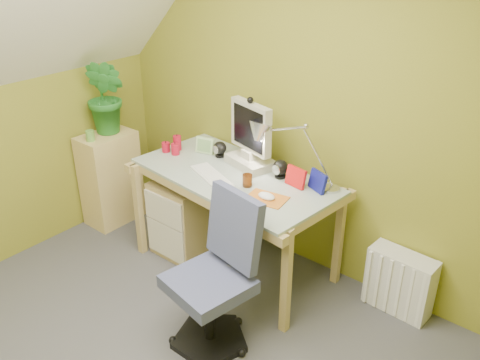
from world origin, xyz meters
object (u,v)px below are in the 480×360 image
Objects in this scene: desk at (234,222)px; monitor at (251,132)px; task_chair at (208,283)px; potted_plant at (107,97)px; side_ledge at (111,178)px; radiator at (400,282)px; desk_lamp at (307,140)px.

desk is 0.66m from monitor.
task_chair is at bearing -51.46° from monitor.
desk is at bearing 4.01° from potted_plant.
task_chair reaches higher than side_ledge.
monitor reaches higher than side_ledge.
desk is at bearing -161.27° from radiator.
monitor is (0.00, 0.18, 0.64)m from desk.
task_chair is (0.38, -0.87, -0.57)m from monitor.
desk is 1.24m from side_ledge.
radiator is (1.13, 0.32, -0.17)m from desk.
monitor is 1.25m from potted_plant.
task_chair is at bearing -123.58° from radiator.
monitor is at bearing 14.34° from side_ledge.
radiator is (2.36, 0.46, -0.18)m from side_ledge.
potted_plant is at bearing -167.31° from radiator.
side_ledge is at bearing -168.15° from desk.
side_ledge reaches higher than radiator.
desk is 1.41m from potted_plant.
potted_plant is (-1.22, -0.09, 0.70)m from desk.
desk is at bearing 129.00° from task_chair.
side_ledge is at bearing -165.15° from desk_lamp.
desk_lamp is at bearing 27.39° from desk.
desk is at bearing -153.96° from desk_lamp.
desk_lamp is 1.69m from potted_plant.
desk_lamp reaches higher than side_ledge.
desk_lamp reaches higher than task_chair.
potted_plant is 2.54m from radiator.
monitor reaches higher than desk.
desk_lamp is 1.84m from side_ledge.
monitor is 1.42m from side_ledge.
side_ledge is 1.84× the size of radiator.
potted_plant is at bearing -166.74° from desk_lamp.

